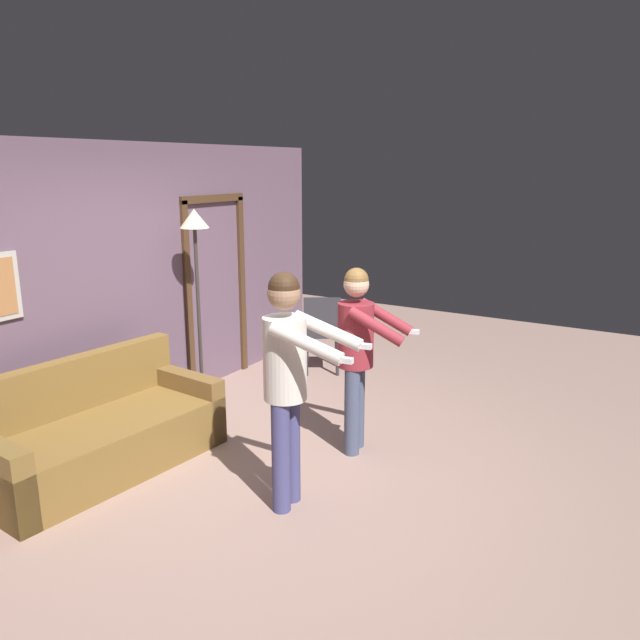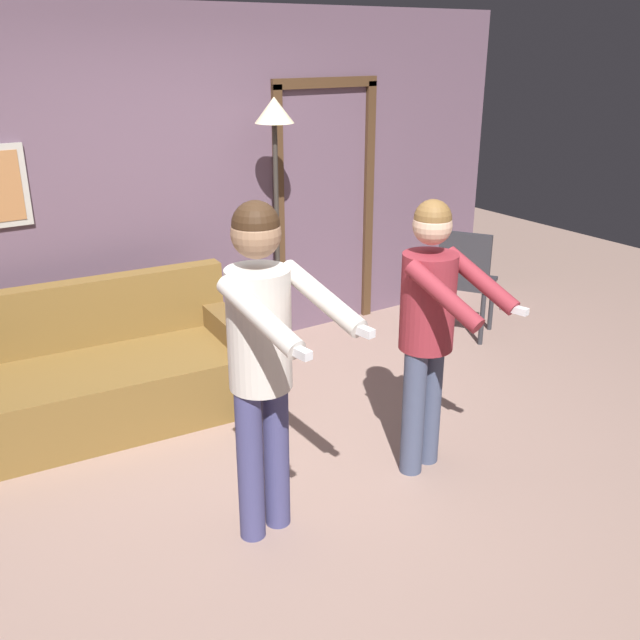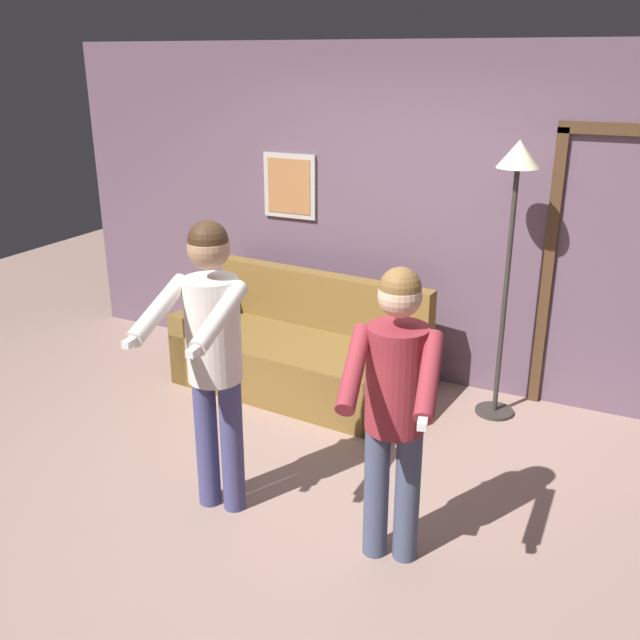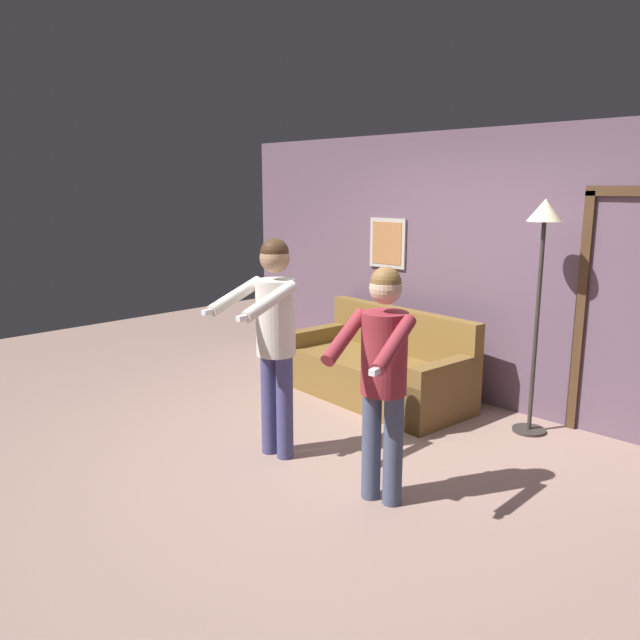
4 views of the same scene
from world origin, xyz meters
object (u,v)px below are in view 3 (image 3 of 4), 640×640
Objects in this scene: couch at (301,355)px; person_standing_left at (212,343)px; person_standing_right at (395,396)px; torchiere_lamp at (514,201)px.

person_standing_left is at bearing -79.29° from couch.
torchiere_lamp is at bearing 86.05° from person_standing_right.
person_standing_right reaches higher than couch.
person_standing_left is 1.05m from person_standing_right.
couch is 1.24× the size of person_standing_right.
torchiere_lamp is 2.28m from person_standing_left.
couch is 0.99× the size of torchiere_lamp.
person_standing_left is at bearing -179.11° from person_standing_right.
person_standing_right is (1.05, 0.02, -0.09)m from person_standing_left.
couch is at bearing 130.12° from person_standing_right.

